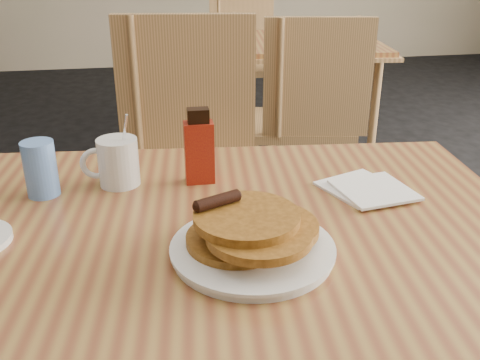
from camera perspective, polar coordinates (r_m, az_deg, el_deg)
name	(u,v)px	position (r m, az deg, el deg)	size (l,w,h in m)	color
main_table	(215,241)	(1.04, -2.66, -6.47)	(1.33, 0.97, 0.75)	olive
neighbor_table	(271,48)	(3.02, 3.33, 13.85)	(1.29, 0.95, 0.75)	olive
chair_main_far	(191,147)	(1.78, -5.25, 3.53)	(0.53, 0.53, 1.03)	tan
chair_neighbor_far	(244,49)	(3.74, 0.44, 13.85)	(0.47, 0.47, 0.97)	tan
chair_neighbor_near	(308,107)	(2.36, 7.30, 7.71)	(0.51, 0.51, 0.97)	tan
pancake_plate	(252,239)	(0.90, 1.31, -6.30)	(0.28, 0.28, 0.10)	white
coffee_mug	(117,161)	(1.18, -13.00, 1.96)	(0.12, 0.09, 0.16)	white
syrup_bottle	(199,149)	(1.16, -4.38, 3.36)	(0.06, 0.04, 0.17)	maroon
napkin_stack	(367,189)	(1.17, 13.42, -0.93)	(0.20, 0.20, 0.01)	white
blue_tumbler	(41,169)	(1.18, -20.51, 1.14)	(0.07, 0.07, 0.12)	#608FE1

